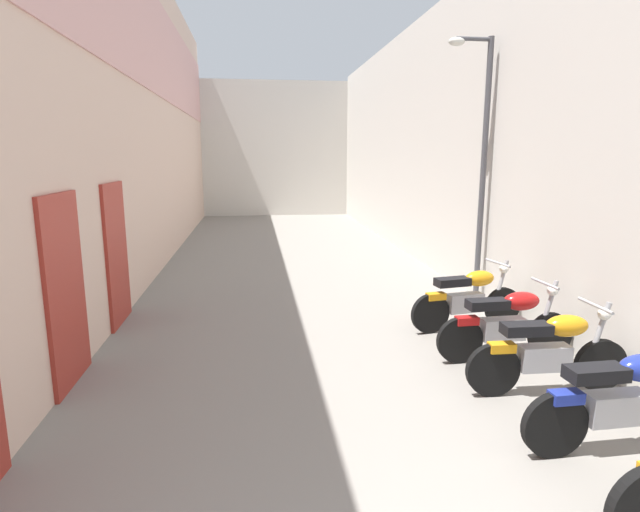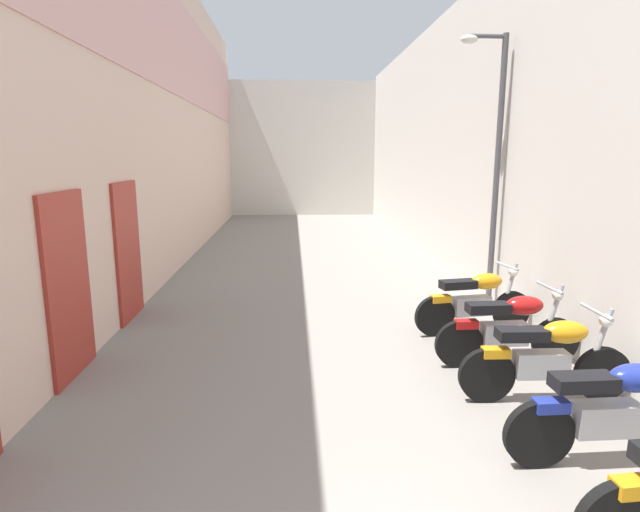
{
  "view_description": "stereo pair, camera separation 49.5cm",
  "coord_description": "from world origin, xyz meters",
  "px_view_note": "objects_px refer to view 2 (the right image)",
  "views": [
    {
      "loc": [
        -0.98,
        -0.24,
        2.6
      ],
      "look_at": [
        -0.12,
        6.33,
        1.28
      ],
      "focal_mm": 28.43,
      "sensor_mm": 36.0,
      "label": 1
    },
    {
      "loc": [
        -0.49,
        -0.29,
        2.6
      ],
      "look_at": [
        -0.12,
        6.33,
        1.28
      ],
      "focal_mm": 28.43,
      "sensor_mm": 36.0,
      "label": 2
    }
  ],
  "objects_px": {
    "street_lamp": "(493,152)",
    "motorcycle_sixth": "(475,300)",
    "motorcycle_fourth": "(547,357)",
    "motorcycle_fifth": "(509,327)",
    "motorcycle_third": "(613,410)"
  },
  "relations": [
    {
      "from": "motorcycle_third",
      "to": "motorcycle_fifth",
      "type": "distance_m",
      "value": 2.08
    },
    {
      "from": "motorcycle_fourth",
      "to": "street_lamp",
      "type": "height_order",
      "value": "street_lamp"
    },
    {
      "from": "street_lamp",
      "to": "motorcycle_third",
      "type": "bearing_deg",
      "value": -98.39
    },
    {
      "from": "motorcycle_fourth",
      "to": "street_lamp",
      "type": "distance_m",
      "value": 4.26
    },
    {
      "from": "motorcycle_fifth",
      "to": "motorcycle_fourth",
      "type": "bearing_deg",
      "value": -90.0
    },
    {
      "from": "street_lamp",
      "to": "motorcycle_sixth",
      "type": "bearing_deg",
      "value": -115.63
    },
    {
      "from": "motorcycle_fourth",
      "to": "motorcycle_fifth",
      "type": "xyz_separation_m",
      "value": [
        -0.0,
        0.95,
        0.0
      ]
    },
    {
      "from": "motorcycle_sixth",
      "to": "motorcycle_fourth",
      "type": "bearing_deg",
      "value": -90.0
    },
    {
      "from": "motorcycle_sixth",
      "to": "street_lamp",
      "type": "height_order",
      "value": "street_lamp"
    },
    {
      "from": "motorcycle_fifth",
      "to": "motorcycle_third",
      "type": "bearing_deg",
      "value": -90.0
    },
    {
      "from": "motorcycle_fourth",
      "to": "street_lamp",
      "type": "xyz_separation_m",
      "value": [
        0.7,
        3.6,
        2.16
      ]
    },
    {
      "from": "motorcycle_fifth",
      "to": "motorcycle_sixth",
      "type": "distance_m",
      "value": 1.2
    },
    {
      "from": "motorcycle_fourth",
      "to": "motorcycle_fifth",
      "type": "bearing_deg",
      "value": 90.0
    },
    {
      "from": "motorcycle_third",
      "to": "street_lamp",
      "type": "height_order",
      "value": "street_lamp"
    },
    {
      "from": "motorcycle_third",
      "to": "motorcycle_fourth",
      "type": "relative_size",
      "value": 1.0
    }
  ]
}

